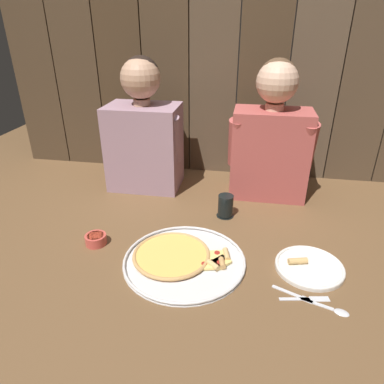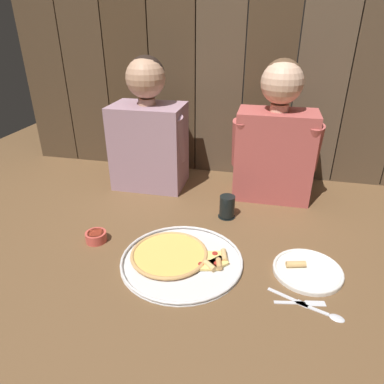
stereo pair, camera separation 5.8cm
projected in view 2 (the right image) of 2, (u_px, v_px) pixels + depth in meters
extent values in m
plane|color=brown|center=(186.00, 246.00, 1.32)|extent=(3.20, 3.20, 0.00)
cylinder|color=silver|center=(182.00, 261.00, 1.23)|extent=(0.43, 0.43, 0.01)
torus|color=silver|center=(182.00, 259.00, 1.22)|extent=(0.43, 0.43, 0.01)
cylinder|color=#B23823|center=(169.00, 255.00, 1.25)|extent=(0.27, 0.27, 0.00)
cylinder|color=#EABC56|center=(169.00, 254.00, 1.25)|extent=(0.26, 0.26, 0.01)
torus|color=tan|center=(169.00, 254.00, 1.25)|extent=(0.28, 0.28, 0.01)
cube|color=#F4D170|center=(206.00, 265.00, 1.20)|extent=(0.10, 0.07, 0.01)
cylinder|color=tan|center=(219.00, 264.00, 1.19)|extent=(0.03, 0.05, 0.02)
cylinder|color=#A3281E|center=(201.00, 264.00, 1.19)|extent=(0.02, 0.02, 0.00)
cube|color=#F4D170|center=(215.00, 257.00, 1.24)|extent=(0.08, 0.07, 0.01)
cylinder|color=tan|center=(224.00, 255.00, 1.24)|extent=(0.03, 0.06, 0.02)
cylinder|color=#A3281E|center=(215.00, 253.00, 1.25)|extent=(0.02, 0.02, 0.00)
cube|color=#F4D170|center=(217.00, 263.00, 1.21)|extent=(0.08, 0.08, 0.01)
cylinder|color=tan|center=(210.00, 266.00, 1.19)|extent=(0.05, 0.05, 0.02)
cylinder|color=#A3281E|center=(217.00, 263.00, 1.20)|extent=(0.02, 0.02, 0.00)
cylinder|color=#A3281E|center=(219.00, 261.00, 1.21)|extent=(0.02, 0.02, 0.00)
cylinder|color=white|center=(308.00, 271.00, 1.18)|extent=(0.23, 0.23, 0.01)
torus|color=white|center=(308.00, 270.00, 1.17)|extent=(0.23, 0.23, 0.01)
cylinder|color=tan|center=(296.00, 264.00, 1.18)|extent=(0.07, 0.04, 0.02)
cylinder|color=black|center=(227.00, 216.00, 1.51)|extent=(0.08, 0.08, 0.01)
cylinder|color=black|center=(227.00, 206.00, 1.49)|extent=(0.07, 0.07, 0.09)
cylinder|color=#CC4C42|center=(96.00, 237.00, 1.34)|extent=(0.08, 0.08, 0.04)
cylinder|color=#B23823|center=(96.00, 235.00, 1.33)|extent=(0.06, 0.06, 0.02)
cube|color=silver|center=(282.00, 295.00, 1.08)|extent=(0.09, 0.05, 0.01)
cube|color=silver|center=(303.00, 304.00, 1.05)|extent=(0.04, 0.03, 0.01)
cube|color=silver|center=(290.00, 302.00, 1.05)|extent=(0.10, 0.03, 0.01)
cube|color=silver|center=(315.00, 303.00, 1.05)|extent=(0.06, 0.03, 0.00)
cube|color=silver|center=(313.00, 308.00, 1.03)|extent=(0.09, 0.04, 0.01)
ellipsoid|color=silver|center=(337.00, 317.00, 1.00)|extent=(0.05, 0.04, 0.01)
cube|color=gray|center=(149.00, 146.00, 1.72)|extent=(0.34, 0.24, 0.41)
cylinder|color=tan|center=(147.00, 102.00, 1.62)|extent=(0.08, 0.08, 0.03)
sphere|color=tan|center=(145.00, 78.00, 1.57)|extent=(0.18, 0.18, 0.18)
sphere|color=black|center=(146.00, 74.00, 1.58)|extent=(0.17, 0.17, 0.17)
cylinder|color=gray|center=(116.00, 135.00, 1.68)|extent=(0.08, 0.13, 0.24)
cylinder|color=gray|center=(177.00, 139.00, 1.62)|extent=(0.08, 0.13, 0.24)
cube|color=#AD4C47|center=(274.00, 156.00, 1.60)|extent=(0.35, 0.20, 0.41)
cylinder|color=#DBAD8E|center=(279.00, 108.00, 1.50)|extent=(0.08, 0.08, 0.03)
sphere|color=#DBAD8E|center=(282.00, 83.00, 1.45)|extent=(0.18, 0.18, 0.18)
sphere|color=brown|center=(282.00, 79.00, 1.46)|extent=(0.17, 0.17, 0.17)
cylinder|color=#AD4C47|center=(240.00, 143.00, 1.57)|extent=(0.08, 0.13, 0.24)
cylinder|color=#AD4C47|center=(311.00, 148.00, 1.51)|extent=(0.08, 0.14, 0.24)
cube|color=#463422|center=(44.00, 58.00, 1.90)|extent=(0.24, 0.03, 1.16)
cube|color=#463422|center=(84.00, 59.00, 1.85)|extent=(0.24, 0.03, 1.16)
cube|color=#412F1D|center=(127.00, 60.00, 1.81)|extent=(0.24, 0.03, 1.16)
cube|color=#453321|center=(172.00, 61.00, 1.76)|extent=(0.24, 0.03, 1.16)
cube|color=#4F3D2B|center=(220.00, 62.00, 1.71)|extent=(0.24, 0.03, 1.16)
cube|color=#443220|center=(271.00, 63.00, 1.66)|extent=(0.24, 0.03, 1.16)
cube|color=brown|center=(324.00, 65.00, 1.62)|extent=(0.24, 0.03, 1.16)
cube|color=#4C3A28|center=(381.00, 66.00, 1.57)|extent=(0.24, 0.03, 1.16)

